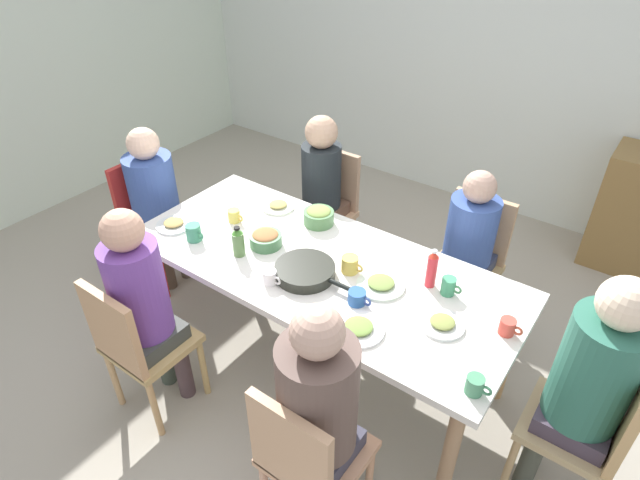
# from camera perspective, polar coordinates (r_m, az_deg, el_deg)

# --- Properties ---
(ground_plane) EXTENTS (7.28, 7.28, 0.00)m
(ground_plane) POSITION_cam_1_polar(r_m,az_deg,el_deg) (3.35, 0.00, -12.68)
(ground_plane) COLOR #9D9585
(wall_back) EXTENTS (6.31, 0.12, 2.60)m
(wall_back) POSITION_cam_1_polar(r_m,az_deg,el_deg) (4.64, 19.19, 18.54)
(wall_back) COLOR silver
(wall_back) RESTS_ON ground_plane
(dining_table) EXTENTS (2.18, 0.94, 0.75)m
(dining_table) POSITION_cam_1_polar(r_m,az_deg,el_deg) (2.88, 0.00, -3.65)
(dining_table) COLOR white
(dining_table) RESTS_ON ground_plane
(chair_0) EXTENTS (0.40, 0.40, 0.90)m
(chair_0) POSITION_cam_1_polar(r_m,az_deg,el_deg) (2.68, 27.71, -17.56)
(chair_0) COLOR tan
(chair_0) RESTS_ON ground_plane
(person_0) EXTENTS (0.31, 0.31, 1.29)m
(person_0) POSITION_cam_1_polar(r_m,az_deg,el_deg) (2.50, 27.36, -13.15)
(person_0) COLOR #45493D
(person_0) RESTS_ON ground_plane
(chair_1) EXTENTS (0.40, 0.40, 0.90)m
(chair_1) POSITION_cam_1_polar(r_m,az_deg,el_deg) (3.40, 16.00, -1.77)
(chair_1) COLOR tan
(chair_1) RESTS_ON ground_plane
(person_1) EXTENTS (0.30, 0.30, 1.14)m
(person_1) POSITION_cam_1_polar(r_m,az_deg,el_deg) (3.23, 15.86, -0.14)
(person_1) COLOR #303047
(person_1) RESTS_ON ground_plane
(chair_2) EXTENTS (0.40, 0.40, 0.90)m
(chair_2) POSITION_cam_1_polar(r_m,az_deg,el_deg) (2.88, -19.35, -10.52)
(chair_2) COLOR tan
(chair_2) RESTS_ON ground_plane
(person_2) EXTENTS (0.30, 0.30, 1.26)m
(person_2) POSITION_cam_1_polar(r_m,az_deg,el_deg) (2.76, -18.82, -6.07)
(person_2) COLOR #3D483D
(person_2) RESTS_ON ground_plane
(chair_3) EXTENTS (0.40, 0.40, 0.90)m
(chair_3) POSITION_cam_1_polar(r_m,az_deg,el_deg) (3.80, 0.85, 3.94)
(chair_3) COLOR tan
(chair_3) RESTS_ON ground_plane
(person_3) EXTENTS (0.30, 0.30, 1.21)m
(person_3) POSITION_cam_1_polar(r_m,az_deg,el_deg) (3.63, 0.04, 6.19)
(person_3) COLOR #505243
(person_3) RESTS_ON ground_plane
(chair_4) EXTENTS (0.40, 0.40, 0.90)m
(chair_4) POSITION_cam_1_polar(r_m,az_deg,el_deg) (3.87, -17.93, 2.65)
(chair_4) COLOR #AE3228
(chair_4) RESTS_ON ground_plane
(person_4) EXTENTS (0.32, 0.32, 1.18)m
(person_4) POSITION_cam_1_polar(r_m,az_deg,el_deg) (3.70, -17.61, 4.86)
(person_4) COLOR brown
(person_4) RESTS_ON ground_plane
(chair_5) EXTENTS (0.40, 0.40, 0.90)m
(chair_5) POSITION_cam_1_polar(r_m,az_deg,el_deg) (2.33, -1.50, -22.56)
(chair_5) COLOR tan
(chair_5) RESTS_ON ground_plane
(person_5) EXTENTS (0.32, 0.32, 1.26)m
(person_5) POSITION_cam_1_polar(r_m,az_deg,el_deg) (2.16, -0.11, -17.44)
(person_5) COLOR #464445
(person_5) RESTS_ON ground_plane
(plate_0) EXTENTS (0.20, 0.20, 0.04)m
(plate_0) POSITION_cam_1_polar(r_m,az_deg,el_deg) (3.31, -4.58, 3.71)
(plate_0) COLOR white
(plate_0) RESTS_ON dining_table
(plate_1) EXTENTS (0.21, 0.21, 0.04)m
(plate_1) POSITION_cam_1_polar(r_m,az_deg,el_deg) (2.53, 13.18, -8.87)
(plate_1) COLOR silver
(plate_1) RESTS_ON dining_table
(plate_2) EXTENTS (0.24, 0.24, 0.04)m
(plate_2) POSITION_cam_1_polar(r_m,az_deg,el_deg) (2.45, 4.22, -9.56)
(plate_2) COLOR white
(plate_2) RESTS_ON dining_table
(plate_3) EXTENTS (0.25, 0.25, 0.04)m
(plate_3) POSITION_cam_1_polar(r_m,az_deg,el_deg) (2.69, 6.64, -4.80)
(plate_3) COLOR silver
(plate_3) RESTS_ON dining_table
(plate_4) EXTENTS (0.21, 0.21, 0.04)m
(plate_4) POSITION_cam_1_polar(r_m,az_deg,el_deg) (3.24, -15.63, 1.67)
(plate_4) COLOR silver
(plate_4) RESTS_ON dining_table
(bowl_0) EXTENTS (0.18, 0.18, 0.10)m
(bowl_0) POSITION_cam_1_polar(r_m,az_deg,el_deg) (3.13, -0.14, 2.63)
(bowl_0) COLOR #52844E
(bowl_0) RESTS_ON dining_table
(bowl_1) EXTENTS (0.18, 0.18, 0.09)m
(bowl_1) POSITION_cam_1_polar(r_m,az_deg,el_deg) (2.96, -5.94, 0.15)
(bowl_1) COLOR #467B4C
(bowl_1) RESTS_ON dining_table
(serving_pan) EXTENTS (0.50, 0.32, 0.06)m
(serving_pan) POSITION_cam_1_polar(r_m,az_deg,el_deg) (2.73, -1.59, -3.40)
(serving_pan) COLOR black
(serving_pan) RESTS_ON dining_table
(cup_0) EXTENTS (0.11, 0.07, 0.08)m
(cup_0) POSITION_cam_1_polar(r_m,az_deg,el_deg) (2.27, 16.57, -14.94)
(cup_0) COLOR #458760
(cup_0) RESTS_ON dining_table
(cup_1) EXTENTS (0.11, 0.07, 0.08)m
(cup_1) POSITION_cam_1_polar(r_m,az_deg,el_deg) (2.69, -5.44, -4.07)
(cup_1) COLOR white
(cup_1) RESTS_ON dining_table
(cup_2) EXTENTS (0.11, 0.07, 0.08)m
(cup_2) POSITION_cam_1_polar(r_m,az_deg,el_deg) (2.56, 19.79, -8.90)
(cup_2) COLOR #D54639
(cup_2) RESTS_ON dining_table
(cup_3) EXTENTS (0.11, 0.07, 0.09)m
(cup_3) POSITION_cam_1_polar(r_m,az_deg,el_deg) (2.69, 13.86, -4.92)
(cup_3) COLOR #3E9466
(cup_3) RESTS_ON dining_table
(cup_4) EXTENTS (0.13, 0.09, 0.07)m
(cup_4) POSITION_cam_1_polar(r_m,az_deg,el_deg) (2.57, 4.10, -6.26)
(cup_4) COLOR #2A589E
(cup_4) RESTS_ON dining_table
(cup_5) EXTENTS (0.12, 0.09, 0.10)m
(cup_5) POSITION_cam_1_polar(r_m,az_deg,el_deg) (3.07, -13.59, 0.79)
(cup_5) COLOR #3D8E67
(cup_5) RESTS_ON dining_table
(cup_6) EXTENTS (0.13, 0.09, 0.09)m
(cup_6) POSITION_cam_1_polar(r_m,az_deg,el_deg) (2.76, 3.31, -2.69)
(cup_6) COLOR #E1C24D
(cup_6) RESTS_ON dining_table
(cup_7) EXTENTS (0.11, 0.07, 0.08)m
(cup_7) POSITION_cam_1_polar(r_m,az_deg,el_deg) (3.20, -9.31, 2.62)
(cup_7) COLOR #E2CC55
(cup_7) RESTS_ON dining_table
(bottle_0) EXTENTS (0.05, 0.05, 0.22)m
(bottle_0) POSITION_cam_1_polar(r_m,az_deg,el_deg) (2.68, 12.09, -3.12)
(bottle_0) COLOR red
(bottle_0) RESTS_ON dining_table
(bottle_1) EXTENTS (0.07, 0.07, 0.18)m
(bottle_1) POSITION_cam_1_polar(r_m,az_deg,el_deg) (2.88, -8.90, -0.22)
(bottle_1) COLOR #537941
(bottle_1) RESTS_ON dining_table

